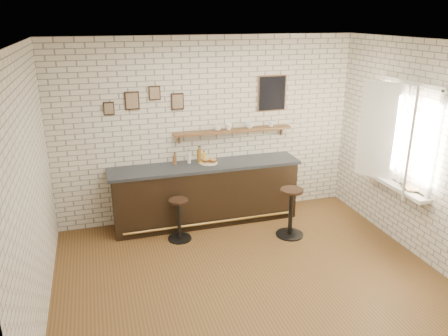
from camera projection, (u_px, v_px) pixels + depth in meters
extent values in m
plane|color=brown|center=(247.00, 274.00, 5.86)|extent=(5.00, 5.00, 0.00)
cube|color=black|center=(206.00, 195.00, 7.20)|extent=(3.00, 0.58, 0.96)
cube|color=#2D333A|center=(205.00, 166.00, 7.03)|extent=(3.10, 0.62, 0.05)
cylinder|color=olive|center=(211.00, 223.00, 7.03)|extent=(2.79, 0.04, 0.04)
cylinder|color=white|center=(209.00, 163.00, 7.08)|extent=(0.28, 0.28, 0.01)
cylinder|color=#E4BA50|center=(212.00, 162.00, 7.11)|extent=(0.05, 0.05, 0.00)
cylinder|color=#E4BA50|center=(210.00, 162.00, 7.08)|extent=(0.05, 0.05, 0.00)
cylinder|color=#E4BA50|center=(201.00, 162.00, 7.10)|extent=(0.06, 0.06, 0.00)
cylinder|color=#E4BA50|center=(211.00, 161.00, 7.12)|extent=(0.06, 0.06, 0.00)
cylinder|color=#E4BA50|center=(203.00, 164.00, 7.01)|extent=(0.06, 0.06, 0.00)
cylinder|color=#E4BA50|center=(212.00, 162.00, 7.10)|extent=(0.04, 0.04, 0.00)
cylinder|color=#E4BA50|center=(209.00, 163.00, 7.03)|extent=(0.05, 0.05, 0.00)
cylinder|color=#E4BA50|center=(203.00, 164.00, 6.99)|extent=(0.04, 0.04, 0.00)
cylinder|color=#E4BA50|center=(200.00, 163.00, 7.04)|extent=(0.05, 0.05, 0.00)
cylinder|color=#E4BA50|center=(212.00, 163.00, 7.03)|extent=(0.06, 0.06, 0.00)
cylinder|color=#E4BA50|center=(202.00, 163.00, 7.06)|extent=(0.04, 0.04, 0.00)
cylinder|color=#E4BA50|center=(210.00, 162.00, 7.07)|extent=(0.05, 0.05, 0.00)
cylinder|color=#E4BA50|center=(212.00, 161.00, 7.12)|extent=(0.05, 0.05, 0.00)
cylinder|color=brown|center=(175.00, 160.00, 7.00)|extent=(0.06, 0.06, 0.15)
cylinder|color=brown|center=(174.00, 154.00, 6.97)|extent=(0.02, 0.02, 0.03)
cylinder|color=black|center=(174.00, 153.00, 6.96)|extent=(0.02, 0.02, 0.01)
cylinder|color=beige|center=(189.00, 158.00, 7.06)|extent=(0.06, 0.06, 0.17)
cylinder|color=beige|center=(189.00, 152.00, 7.02)|extent=(0.02, 0.02, 0.04)
cylinder|color=black|center=(189.00, 150.00, 7.02)|extent=(0.02, 0.02, 0.01)
cylinder|color=#8D5616|center=(199.00, 156.00, 7.10)|extent=(0.07, 0.07, 0.21)
cylinder|color=#8D5616|center=(199.00, 148.00, 7.06)|extent=(0.02, 0.02, 0.05)
cylinder|color=black|center=(199.00, 146.00, 7.05)|extent=(0.03, 0.03, 0.01)
cylinder|color=gold|center=(204.00, 157.00, 7.13)|extent=(0.06, 0.06, 0.14)
cylinder|color=gold|center=(204.00, 152.00, 7.10)|extent=(0.03, 0.03, 0.03)
cylinder|color=maroon|center=(204.00, 151.00, 7.10)|extent=(0.03, 0.03, 0.01)
cylinder|color=black|center=(180.00, 238.00, 6.77)|extent=(0.37, 0.37, 0.02)
cylinder|color=black|center=(179.00, 220.00, 6.66)|extent=(0.06, 0.06, 0.61)
cylinder|color=black|center=(178.00, 201.00, 6.56)|extent=(0.34, 0.34, 0.04)
cylinder|color=black|center=(289.00, 234.00, 6.89)|extent=(0.43, 0.43, 0.02)
cylinder|color=black|center=(291.00, 213.00, 6.77)|extent=(0.07, 0.07, 0.72)
cylinder|color=black|center=(292.00, 190.00, 6.64)|extent=(0.44, 0.44, 0.04)
cube|color=brown|center=(233.00, 131.00, 7.19)|extent=(2.00, 0.18, 0.04)
cube|color=brown|center=(179.00, 138.00, 7.04)|extent=(0.03, 0.04, 0.16)
cube|color=brown|center=(282.00, 130.00, 7.52)|extent=(0.03, 0.04, 0.16)
imported|color=white|center=(218.00, 128.00, 7.10)|extent=(0.16, 0.16, 0.09)
imported|color=white|center=(229.00, 127.00, 7.15)|extent=(0.16, 0.16, 0.10)
imported|color=white|center=(249.00, 125.00, 7.24)|extent=(0.14, 0.14, 0.10)
imported|color=white|center=(271.00, 124.00, 7.35)|extent=(0.11, 0.11, 0.09)
cube|color=black|center=(132.00, 101.00, 6.64)|extent=(0.22, 0.02, 0.28)
cube|color=black|center=(155.00, 93.00, 6.70)|extent=(0.18, 0.02, 0.22)
cube|color=black|center=(177.00, 101.00, 6.85)|extent=(0.20, 0.02, 0.26)
cube|color=black|center=(109.00, 109.00, 6.58)|extent=(0.16, 0.02, 0.20)
cube|color=black|center=(272.00, 93.00, 7.26)|extent=(0.46, 0.02, 0.56)
cube|color=white|center=(394.00, 185.00, 6.48)|extent=(0.20, 1.35, 0.06)
cube|color=white|center=(412.00, 83.00, 6.00)|extent=(0.05, 1.30, 0.06)
cube|color=white|center=(398.00, 184.00, 6.50)|extent=(0.05, 1.30, 0.06)
cube|color=white|center=(435.00, 147.00, 5.71)|extent=(0.05, 0.06, 1.50)
cube|color=white|center=(379.00, 126.00, 6.79)|extent=(0.05, 0.06, 1.50)
cube|color=white|center=(410.00, 142.00, 5.94)|extent=(0.40, 0.46, 1.46)
cube|color=white|center=(383.00, 131.00, 6.48)|extent=(0.40, 0.46, 1.46)
imported|color=tan|center=(405.00, 189.00, 6.22)|extent=(0.17, 0.22, 0.02)
imported|color=tan|center=(405.00, 188.00, 6.21)|extent=(0.25, 0.28, 0.02)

